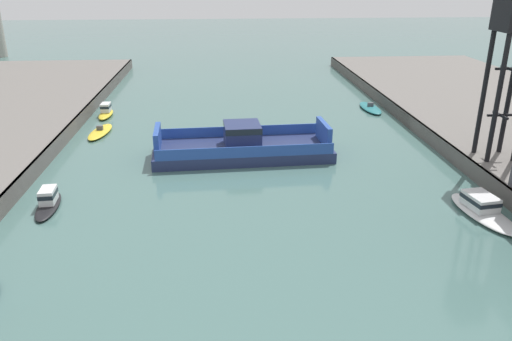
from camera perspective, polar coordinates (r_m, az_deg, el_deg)
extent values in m
cube|color=navy|center=(52.27, -1.55, 2.22)|extent=(18.47, 7.97, 1.10)
cube|color=#284CA3|center=(55.20, -1.93, 4.48)|extent=(17.39, 1.01, 1.10)
cube|color=#284CA3|center=(48.66, -1.15, 2.10)|extent=(17.39, 1.01, 1.10)
cube|color=navy|center=(51.72, -1.57, 4.04)|extent=(3.82, 4.06, 2.38)
cube|color=black|center=(51.47, -1.58, 4.93)|extent=(3.86, 4.10, 0.60)
cube|color=#284CA3|center=(53.23, 7.67, 4.26)|extent=(0.75, 4.95, 2.20)
cube|color=#284CA3|center=(51.66, -11.08, 3.51)|extent=(0.75, 4.95, 2.20)
ellipsoid|color=#237075|center=(72.16, 12.80, 6.91)|extent=(2.41, 6.93, 0.49)
cube|color=#4C4C51|center=(72.04, 12.83, 7.29)|extent=(0.78, 0.43, 0.50)
ellipsoid|color=yellow|center=(62.45, -17.21, 4.20)|extent=(2.68, 6.75, 0.47)
cube|color=#4C4C51|center=(62.32, -17.26, 4.63)|extent=(0.73, 0.47, 0.50)
ellipsoid|color=white|center=(43.44, 24.31, -4.42)|extent=(3.71, 7.98, 0.50)
cube|color=silver|center=(43.54, 24.03, -3.17)|extent=(2.22, 2.92, 1.09)
cube|color=black|center=(43.49, 24.06, -3.00)|extent=(2.28, 3.01, 0.33)
ellipsoid|color=black|center=(44.20, -22.43, -3.76)|extent=(2.01, 5.66, 0.38)
cube|color=silver|center=(44.27, -22.46, -2.62)|extent=(1.27, 2.02, 1.18)
cube|color=black|center=(44.21, -22.48, -2.44)|extent=(1.31, 2.08, 0.35)
ellipsoid|color=yellow|center=(69.91, -16.62, 6.11)|extent=(1.61, 5.24, 0.57)
cube|color=silver|center=(70.07, -16.63, 6.86)|extent=(1.12, 1.84, 1.11)
cube|color=black|center=(70.04, -16.64, 6.97)|extent=(1.15, 1.89, 0.33)
cylinder|color=black|center=(51.50, 24.35, 7.91)|extent=(0.44, 0.44, 11.44)
cylinder|color=black|center=(52.72, 26.76, 7.80)|extent=(0.44, 0.44, 11.44)
cylinder|color=black|center=(49.37, 25.66, 7.18)|extent=(0.44, 0.44, 11.44)
cube|color=black|center=(51.43, 25.91, 5.65)|extent=(2.50, 0.20, 0.20)
cube|color=black|center=(51.43, 25.91, 5.65)|extent=(0.20, 2.50, 0.20)
cube|color=black|center=(50.59, 26.70, 10.25)|extent=(2.50, 0.20, 0.20)
cube|color=black|center=(50.59, 26.70, 10.25)|extent=(0.20, 2.50, 0.20)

